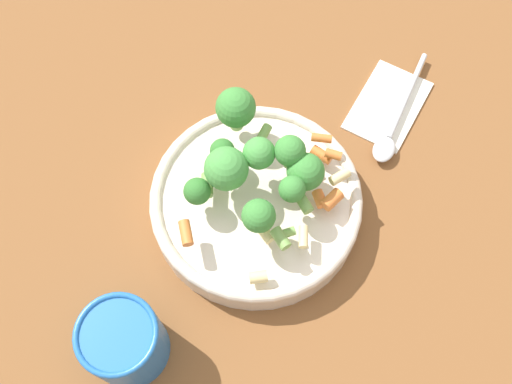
{
  "coord_description": "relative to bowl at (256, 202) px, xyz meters",
  "views": [
    {
      "loc": [
        0.14,
        0.23,
        0.64
      ],
      "look_at": [
        0.0,
        0.0,
        0.05
      ],
      "focal_mm": 42.0,
      "sensor_mm": 36.0,
      "label": 1
    }
  ],
  "objects": [
    {
      "name": "ground_plane",
      "position": [
        0.0,
        0.0,
        -0.02
      ],
      "size": [
        3.0,
        3.0,
        0.0
      ],
      "primitive_type": "plane",
      "color": "brown"
    },
    {
      "name": "bowl",
      "position": [
        0.0,
        0.0,
        0.0
      ],
      "size": [
        0.24,
        0.24,
        0.04
      ],
      "color": "beige",
      "rests_on": "ground_plane"
    },
    {
      "name": "pasta_salad",
      "position": [
        -0.01,
        -0.02,
        0.06
      ],
      "size": [
        0.2,
        0.2,
        0.07
      ],
      "color": "#8CB766",
      "rests_on": "bowl"
    },
    {
      "name": "cup",
      "position": [
        0.19,
        0.07,
        0.02
      ],
      "size": [
        0.08,
        0.08,
        0.09
      ],
      "color": "#2366B2",
      "rests_on": "ground_plane"
    },
    {
      "name": "napkin",
      "position": [
        -0.22,
        -0.03,
        -0.02
      ],
      "size": [
        0.14,
        0.12,
        0.01
      ],
      "color": "white",
      "rests_on": "ground_plane"
    },
    {
      "name": "spoon",
      "position": [
        -0.2,
        -0.0,
        -0.01
      ],
      "size": [
        0.15,
        0.11,
        0.01
      ],
      "rotation": [
        0.0,
        0.0,
        6.87
      ],
      "color": "silver",
      "rests_on": "napkin"
    }
  ]
}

